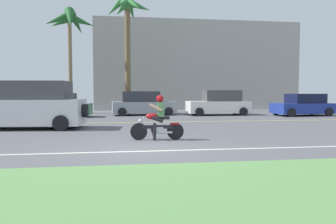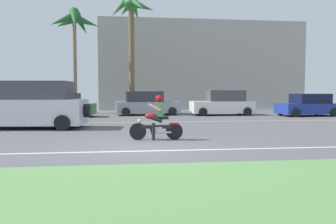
% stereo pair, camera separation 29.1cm
% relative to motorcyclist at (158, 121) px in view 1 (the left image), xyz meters
% --- Properties ---
extents(ground, '(56.00, 30.00, 0.04)m').
position_rel_motorcyclist_xyz_m(ground, '(-0.59, 1.31, -0.64)').
color(ground, '#545459').
extents(grass_median, '(56.00, 3.80, 0.06)m').
position_rel_motorcyclist_xyz_m(grass_median, '(-0.59, -5.79, -0.59)').
color(grass_median, '#5B8C4C').
rests_on(grass_median, ground).
extents(lane_line_near, '(50.40, 0.12, 0.01)m').
position_rel_motorcyclist_xyz_m(lane_line_near, '(-0.59, -2.06, -0.62)').
color(lane_line_near, silver).
rests_on(lane_line_near, ground).
extents(lane_line_far, '(50.40, 0.12, 0.01)m').
position_rel_motorcyclist_xyz_m(lane_line_far, '(-0.59, 6.34, -0.62)').
color(lane_line_far, yellow).
rests_on(lane_line_far, ground).
extents(motorcyclist, '(1.76, 0.58, 1.47)m').
position_rel_motorcyclist_xyz_m(motorcyclist, '(0.00, 0.00, 0.00)').
color(motorcyclist, black).
rests_on(motorcyclist, ground).
extents(suv_nearby, '(5.16, 2.45, 2.04)m').
position_rel_motorcyclist_xyz_m(suv_nearby, '(-5.24, 4.06, 0.37)').
color(suv_nearby, silver).
rests_on(suv_nearby, ground).
extents(parked_car_1, '(3.81, 2.04, 1.52)m').
position_rel_motorcyclist_xyz_m(parked_car_1, '(-5.03, 10.68, 0.08)').
color(parked_car_1, '#2D663D').
rests_on(parked_car_1, ground).
extents(parked_car_2, '(4.43, 2.11, 1.63)m').
position_rel_motorcyclist_xyz_m(parked_car_2, '(0.29, 11.82, 0.13)').
color(parked_car_2, '#8C939E').
rests_on(parked_car_2, ground).
extents(parked_car_3, '(4.23, 1.93, 1.70)m').
position_rel_motorcyclist_xyz_m(parked_car_3, '(5.48, 11.10, 0.16)').
color(parked_car_3, white).
rests_on(parked_car_3, ground).
extents(parked_car_4, '(3.92, 2.23, 1.47)m').
position_rel_motorcyclist_xyz_m(parked_car_4, '(10.90, 9.74, 0.07)').
color(parked_car_4, navy).
rests_on(parked_car_4, ground).
extents(palm_tree_0, '(3.41, 3.38, 8.46)m').
position_rel_motorcyclist_xyz_m(palm_tree_0, '(-0.71, 12.88, 6.33)').
color(palm_tree_0, brown).
rests_on(palm_tree_0, ground).
extents(palm_tree_1, '(3.66, 3.48, 7.63)m').
position_rel_motorcyclist_xyz_m(palm_tree_1, '(-4.86, 14.08, 5.77)').
color(palm_tree_1, '#846B4C').
rests_on(palm_tree_1, ground).
extents(building_far, '(18.40, 4.00, 7.90)m').
position_rel_motorcyclist_xyz_m(building_far, '(5.71, 19.31, 3.33)').
color(building_far, '#A8A399').
rests_on(building_far, ground).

